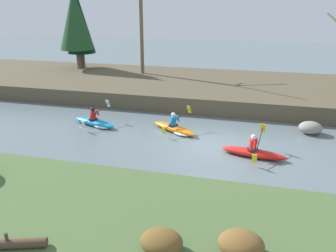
{
  "coord_description": "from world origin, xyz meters",
  "views": [
    {
      "loc": [
        1.49,
        -13.81,
        6.14
      ],
      "look_at": [
        -2.13,
        0.53,
        0.55
      ],
      "focal_mm": 35.0,
      "sensor_mm": 36.0,
      "label": 1
    }
  ],
  "objects": [
    {
      "name": "boulder_midstream",
      "position": [
        4.65,
        2.63,
        0.32
      ],
      "size": [
        1.13,
        0.88,
        0.64
      ],
      "color": "gray",
      "rests_on": "ground"
    },
    {
      "name": "riverbank_near",
      "position": [
        0.0,
        -7.16,
        0.29
      ],
      "size": [
        44.0,
        6.2,
        0.57
      ],
      "color": "#4C6638",
      "rests_on": "ground"
    },
    {
      "name": "ground_plane",
      "position": [
        0.0,
        0.0,
        0.0
      ],
      "size": [
        90.0,
        90.0,
        0.0
      ],
      "primitive_type": "plane",
      "color": "slate"
    },
    {
      "name": "kayaker_trailing",
      "position": [
        -6.21,
        1.05,
        0.2
      ],
      "size": [
        2.76,
        2.03,
        1.2
      ],
      "rotation": [
        0.0,
        0.0,
        -0.3
      ],
      "color": "#1993D6",
      "rests_on": "ground"
    },
    {
      "name": "riverbank_far",
      "position": [
        0.0,
        8.66,
        0.49
      ],
      "size": [
        44.0,
        9.37,
        0.99
      ],
      "color": "brown",
      "rests_on": "ground"
    },
    {
      "name": "shrub_clump_third",
      "position": [
        1.64,
        -7.42,
        0.87
      ],
      "size": [
        1.09,
        0.9,
        0.59
      ],
      "color": "brown",
      "rests_on": "riverbank_near"
    },
    {
      "name": "shrub_clump_second",
      "position": [
        -0.19,
        -7.79,
        0.85
      ],
      "size": [
        1.03,
        0.85,
        0.56
      ],
      "color": "brown",
      "rests_on": "riverbank_near"
    },
    {
      "name": "kayaker_lead",
      "position": [
        1.95,
        -0.75,
        0.22
      ],
      "size": [
        2.8,
        2.07,
        1.2
      ],
      "rotation": [
        0.0,
        0.0,
        -0.16
      ],
      "color": "red",
      "rests_on": "ground"
    },
    {
      "name": "kayaker_middle",
      "position": [
        -1.9,
        1.2,
        0.2
      ],
      "size": [
        2.66,
        1.95,
        1.2
      ],
      "rotation": [
        0.0,
        0.0,
        -0.5
      ],
      "color": "orange",
      "rests_on": "ground"
    },
    {
      "name": "conifer_tree_far_left",
      "position": [
        -12.32,
        10.78,
        4.86
      ],
      "size": [
        2.74,
        2.74,
        6.21
      ],
      "color": "brown",
      "rests_on": "riverbank_far"
    },
    {
      "name": "conifer_tree_left",
      "position": [
        -12.23,
        11.26,
        4.49
      ],
      "size": [
        2.27,
        2.27,
        5.81
      ],
      "color": "brown",
      "rests_on": "riverbank_far"
    },
    {
      "name": "bare_tree_upstream",
      "position": [
        -6.59,
        10.29,
        4.51
      ],
      "size": [
        4.09,
        4.05,
        7.47
      ],
      "color": "brown",
      "rests_on": "riverbank_far"
    }
  ]
}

